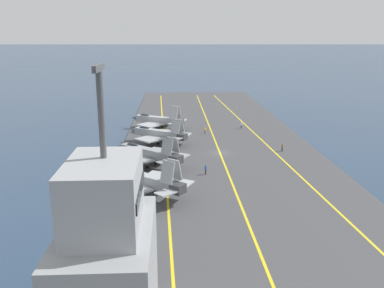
# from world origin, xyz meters

# --- Properties ---
(ground_plane) EXTENTS (2000.00, 2000.00, 0.00)m
(ground_plane) POSITION_xyz_m (0.00, 0.00, 0.00)
(ground_plane) COLOR navy
(carrier_deck) EXTENTS (185.94, 42.57, 0.40)m
(carrier_deck) POSITION_xyz_m (0.00, 0.00, 0.20)
(carrier_deck) COLOR #424244
(carrier_deck) RESTS_ON ground
(deck_stripe_foul_line) EXTENTS (167.09, 9.83, 0.01)m
(deck_stripe_foul_line) POSITION_xyz_m (0.00, -11.71, 0.40)
(deck_stripe_foul_line) COLOR yellow
(deck_stripe_foul_line) RESTS_ON carrier_deck
(deck_stripe_centerline) EXTENTS (167.34, 0.36, 0.01)m
(deck_stripe_centerline) POSITION_xyz_m (0.00, 0.00, 0.40)
(deck_stripe_centerline) COLOR yellow
(deck_stripe_centerline) RESTS_ON carrier_deck
(deck_stripe_edge_line) EXTENTS (167.24, 6.61, 0.01)m
(deck_stripe_edge_line) POSITION_xyz_m (0.00, 11.71, 0.40)
(deck_stripe_edge_line) COLOR yellow
(deck_stripe_edge_line) RESTS_ON carrier_deck
(parked_jet_nearest) EXTENTS (12.76, 14.23, 6.77)m
(parked_jet_nearest) POSITION_xyz_m (-23.24, 14.13, 3.09)
(parked_jet_nearest) COLOR #9EA3A8
(parked_jet_nearest) RESTS_ON carrier_deck
(parked_jet_second) EXTENTS (13.55, 15.16, 6.32)m
(parked_jet_second) POSITION_xyz_m (-8.14, 14.66, 2.95)
(parked_jet_second) COLOR gray
(parked_jet_second) RESTS_ON carrier_deck
(parked_jet_third) EXTENTS (12.74, 14.99, 6.05)m
(parked_jet_third) POSITION_xyz_m (8.28, 13.28, 2.75)
(parked_jet_third) COLOR #9EA3A8
(parked_jet_third) RESTS_ON carrier_deck
(parked_jet_fourth) EXTENTS (13.34, 15.48, 6.37)m
(parked_jet_fourth) POSITION_xyz_m (23.41, 13.99, 2.77)
(parked_jet_fourth) COLOR #A8AAAF
(parked_jet_fourth) RESTS_ON carrier_deck
(crew_brown_vest) EXTENTS (0.45, 0.40, 1.79)m
(crew_brown_vest) POSITION_xyz_m (0.43, -13.44, 1.39)
(crew_brown_vest) COLOR #232328
(crew_brown_vest) RESTS_ON carrier_deck
(crew_white_vest) EXTENTS (0.46, 0.41, 1.67)m
(crew_white_vest) POSITION_xyz_m (22.77, -8.30, 1.32)
(crew_white_vest) COLOR #232328
(crew_white_vest) RESTS_ON carrier_deck
(crew_blue_vest) EXTENTS (0.46, 0.41, 1.80)m
(crew_blue_vest) POSITION_xyz_m (-13.50, 4.09, 1.39)
(crew_blue_vest) COLOR #383328
(crew_blue_vest) RESTS_ON carrier_deck
(crew_yellow_vest) EXTENTS (0.44, 0.46, 1.78)m
(crew_yellow_vest) POSITION_xyz_m (17.31, 1.85, 1.38)
(crew_yellow_vest) COLOR #4C473D
(crew_yellow_vest) RESTS_ON carrier_deck
(island_tower) EXTENTS (12.69, 7.29, 22.20)m
(island_tower) POSITION_xyz_m (-52.92, 15.17, 6.89)
(island_tower) COLOR gray
(island_tower) RESTS_ON carrier_deck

